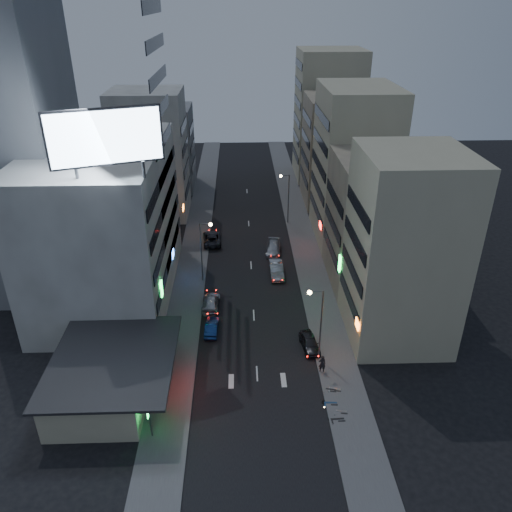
{
  "coord_description": "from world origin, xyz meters",
  "views": [
    {
      "loc": [
        -1.42,
        -33.58,
        32.61
      ],
      "look_at": [
        0.33,
        16.04,
        6.62
      ],
      "focal_mm": 35.0,
      "sensor_mm": 36.0,
      "label": 1
    }
  ],
  "objects_px": {
    "person": "(322,364)",
    "road_car_silver": "(211,302)",
    "parked_car_right_far": "(273,248)",
    "parked_car_right_near": "(310,343)",
    "scooter_blue": "(338,397)",
    "scooter_black_a": "(344,413)",
    "road_car_blue": "(212,327)",
    "scooter_silver_b": "(342,385)",
    "parked_car_right_mid": "(276,270)",
    "parked_car_left": "(212,238)",
    "scooter_silver_a": "(348,406)",
    "scooter_black_b": "(337,385)"
  },
  "relations": [
    {
      "from": "road_car_blue",
      "to": "person",
      "type": "relative_size",
      "value": 2.06
    },
    {
      "from": "parked_car_right_near",
      "to": "parked_car_right_far",
      "type": "height_order",
      "value": "parked_car_right_far"
    },
    {
      "from": "parked_car_right_near",
      "to": "scooter_silver_a",
      "type": "height_order",
      "value": "parked_car_right_near"
    },
    {
      "from": "road_car_blue",
      "to": "scooter_blue",
      "type": "height_order",
      "value": "road_car_blue"
    },
    {
      "from": "parked_car_right_mid",
      "to": "road_car_blue",
      "type": "distance_m",
      "value": 14.58
    },
    {
      "from": "parked_car_right_far",
      "to": "scooter_blue",
      "type": "relative_size",
      "value": 2.83
    },
    {
      "from": "parked_car_right_near",
      "to": "scooter_blue",
      "type": "bearing_deg",
      "value": -86.68
    },
    {
      "from": "person",
      "to": "road_car_silver",
      "type": "bearing_deg",
      "value": -47.76
    },
    {
      "from": "parked_car_right_mid",
      "to": "scooter_silver_a",
      "type": "distance_m",
      "value": 24.91
    },
    {
      "from": "scooter_silver_a",
      "to": "scooter_black_a",
      "type": "bearing_deg",
      "value": 159.45
    },
    {
      "from": "scooter_blue",
      "to": "scooter_black_b",
      "type": "bearing_deg",
      "value": -4.25
    },
    {
      "from": "parked_car_right_near",
      "to": "scooter_blue",
      "type": "relative_size",
      "value": 2.34
    },
    {
      "from": "parked_car_left",
      "to": "scooter_blue",
      "type": "distance_m",
      "value": 35.62
    },
    {
      "from": "parked_car_right_near",
      "to": "scooter_silver_a",
      "type": "bearing_deg",
      "value": -83.69
    },
    {
      "from": "parked_car_right_near",
      "to": "parked_car_left",
      "type": "distance_m",
      "value": 27.7
    },
    {
      "from": "parked_car_right_near",
      "to": "scooter_black_b",
      "type": "bearing_deg",
      "value": -82.32
    },
    {
      "from": "parked_car_right_mid",
      "to": "person",
      "type": "relative_size",
      "value": 2.6
    },
    {
      "from": "scooter_black_a",
      "to": "scooter_blue",
      "type": "height_order",
      "value": "scooter_black_a"
    },
    {
      "from": "scooter_black_a",
      "to": "scooter_silver_b",
      "type": "bearing_deg",
      "value": -10.24
    },
    {
      "from": "road_car_blue",
      "to": "scooter_black_b",
      "type": "relative_size",
      "value": 2.39
    },
    {
      "from": "road_car_blue",
      "to": "scooter_black_b",
      "type": "distance_m",
      "value": 15.3
    },
    {
      "from": "parked_car_left",
      "to": "person",
      "type": "bearing_deg",
      "value": 107.74
    },
    {
      "from": "parked_car_right_mid",
      "to": "parked_car_right_far",
      "type": "relative_size",
      "value": 1.0
    },
    {
      "from": "parked_car_left",
      "to": "scooter_black_b",
      "type": "bearing_deg",
      "value": 107.66
    },
    {
      "from": "parked_car_right_far",
      "to": "road_car_silver",
      "type": "height_order",
      "value": "parked_car_right_far"
    },
    {
      "from": "road_car_blue",
      "to": "parked_car_left",
      "type": "bearing_deg",
      "value": -84.8
    },
    {
      "from": "scooter_blue",
      "to": "person",
      "type": "bearing_deg",
      "value": 13.64
    },
    {
      "from": "parked_car_right_far",
      "to": "scooter_silver_b",
      "type": "bearing_deg",
      "value": -75.03
    },
    {
      "from": "parked_car_right_mid",
      "to": "road_car_blue",
      "type": "bearing_deg",
      "value": -123.69
    },
    {
      "from": "parked_car_left",
      "to": "scooter_blue",
      "type": "height_order",
      "value": "parked_car_left"
    },
    {
      "from": "parked_car_right_near",
      "to": "road_car_blue",
      "type": "bearing_deg",
      "value": 155.48
    },
    {
      "from": "person",
      "to": "parked_car_right_near",
      "type": "bearing_deg",
      "value": -80.86
    },
    {
      "from": "road_car_blue",
      "to": "road_car_silver",
      "type": "height_order",
      "value": "road_car_silver"
    },
    {
      "from": "parked_car_right_near",
      "to": "scooter_silver_b",
      "type": "relative_size",
      "value": 2.41
    },
    {
      "from": "parked_car_right_mid",
      "to": "scooter_black_a",
      "type": "xyz_separation_m",
      "value": [
        4.08,
        -25.28,
        -0.15
      ]
    },
    {
      "from": "parked_car_left",
      "to": "scooter_silver_b",
      "type": "relative_size",
      "value": 3.26
    },
    {
      "from": "parked_car_right_near",
      "to": "scooter_silver_a",
      "type": "distance_m",
      "value": 9.32
    },
    {
      "from": "scooter_black_b",
      "to": "scooter_silver_b",
      "type": "height_order",
      "value": "scooter_silver_b"
    },
    {
      "from": "road_car_blue",
      "to": "scooter_black_b",
      "type": "height_order",
      "value": "road_car_blue"
    },
    {
      "from": "scooter_silver_b",
      "to": "parked_car_left",
      "type": "bearing_deg",
      "value": 38.81
    },
    {
      "from": "parked_car_right_mid",
      "to": "scooter_black_a",
      "type": "bearing_deg",
      "value": -81.58
    },
    {
      "from": "parked_car_right_far",
      "to": "road_car_blue",
      "type": "bearing_deg",
      "value": -107.32
    },
    {
      "from": "scooter_silver_a",
      "to": "road_car_blue",
      "type": "bearing_deg",
      "value": 54.13
    },
    {
      "from": "road_car_silver",
      "to": "scooter_blue",
      "type": "bearing_deg",
      "value": 130.02
    },
    {
      "from": "road_car_silver",
      "to": "scooter_silver_b",
      "type": "height_order",
      "value": "road_car_silver"
    },
    {
      "from": "person",
      "to": "scooter_silver_b",
      "type": "relative_size",
      "value": 1.12
    },
    {
      "from": "parked_car_left",
      "to": "scooter_black_a",
      "type": "bearing_deg",
      "value": 105.72
    },
    {
      "from": "scooter_blue",
      "to": "scooter_silver_b",
      "type": "relative_size",
      "value": 1.03
    },
    {
      "from": "parked_car_right_far",
      "to": "scooter_black_a",
      "type": "bearing_deg",
      "value": -76.78
    },
    {
      "from": "scooter_silver_b",
      "to": "parked_car_right_far",
      "type": "bearing_deg",
      "value": 24.97
    }
  ]
}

